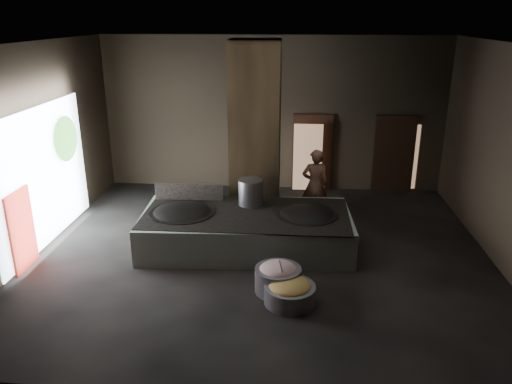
# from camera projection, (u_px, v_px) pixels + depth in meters

# --- Properties ---
(floor) EXTENTS (10.00, 9.00, 0.10)m
(floor) POSITION_uv_depth(u_px,v_px,m) (262.00, 254.00, 11.21)
(floor) COLOR black
(floor) RESTS_ON ground
(ceiling) EXTENTS (10.00, 9.00, 0.10)m
(ceiling) POSITION_uv_depth(u_px,v_px,m) (263.00, 41.00, 9.66)
(ceiling) COLOR black
(ceiling) RESTS_ON back_wall
(back_wall) EXTENTS (10.00, 0.10, 4.50)m
(back_wall) POSITION_uv_depth(u_px,v_px,m) (273.00, 114.00, 14.71)
(back_wall) COLOR black
(back_wall) RESTS_ON ground
(front_wall) EXTENTS (10.00, 0.10, 4.50)m
(front_wall) POSITION_uv_depth(u_px,v_px,m) (238.00, 253.00, 6.17)
(front_wall) COLOR black
(front_wall) RESTS_ON ground
(left_wall) EXTENTS (0.10, 9.00, 4.50)m
(left_wall) POSITION_uv_depth(u_px,v_px,m) (30.00, 150.00, 10.82)
(left_wall) COLOR black
(left_wall) RESTS_ON ground
(right_wall) EXTENTS (0.10, 9.00, 4.50)m
(right_wall) POSITION_uv_depth(u_px,v_px,m) (512.00, 161.00, 10.06)
(right_wall) COLOR black
(right_wall) RESTS_ON ground
(pillar) EXTENTS (1.20, 1.20, 4.50)m
(pillar) POSITION_uv_depth(u_px,v_px,m) (255.00, 135.00, 12.24)
(pillar) COLOR black
(pillar) RESTS_ON ground
(hearth_platform) EXTENTS (4.77, 2.44, 0.81)m
(hearth_platform) POSITION_uv_depth(u_px,v_px,m) (246.00, 230.00, 11.33)
(hearth_platform) COLOR beige
(hearth_platform) RESTS_ON ground
(platform_cap) EXTENTS (4.58, 2.20, 0.03)m
(platform_cap) POSITION_uv_depth(u_px,v_px,m) (246.00, 214.00, 11.19)
(platform_cap) COLOR black
(platform_cap) RESTS_ON hearth_platform
(wok_left) EXTENTS (1.47, 1.47, 0.41)m
(wok_left) POSITION_uv_depth(u_px,v_px,m) (182.00, 215.00, 11.28)
(wok_left) COLOR black
(wok_left) RESTS_ON hearth_platform
(wok_left_rim) EXTENTS (1.51, 1.51, 0.05)m
(wok_left_rim) POSITION_uv_depth(u_px,v_px,m) (182.00, 212.00, 11.25)
(wok_left_rim) COLOR black
(wok_left_rim) RESTS_ON hearth_platform
(wok_right) EXTENTS (1.37, 1.37, 0.39)m
(wok_right) POSITION_uv_depth(u_px,v_px,m) (306.00, 217.00, 11.16)
(wok_right) COLOR black
(wok_right) RESTS_ON hearth_platform
(wok_right_rim) EXTENTS (1.40, 1.40, 0.05)m
(wok_right_rim) POSITION_uv_depth(u_px,v_px,m) (306.00, 214.00, 11.14)
(wok_right_rim) COLOR black
(wok_right_rim) RESTS_ON hearth_platform
(stock_pot) EXTENTS (0.57, 0.57, 0.61)m
(stock_pot) POSITION_uv_depth(u_px,v_px,m) (251.00, 192.00, 11.60)
(stock_pot) COLOR #A0A2A7
(stock_pot) RESTS_ON hearth_platform
(splash_guard) EXTENTS (1.63, 0.13, 0.41)m
(splash_guard) POSITION_uv_depth(u_px,v_px,m) (189.00, 192.00, 11.93)
(splash_guard) COLOR black
(splash_guard) RESTS_ON hearth_platform
(cook) EXTENTS (0.73, 0.53, 1.85)m
(cook) POSITION_uv_depth(u_px,v_px,m) (315.00, 185.00, 12.75)
(cook) COLOR #9A664E
(cook) RESTS_ON ground
(veg_basin) EXTENTS (1.09, 1.09, 0.35)m
(veg_basin) POSITION_uv_depth(u_px,v_px,m) (290.00, 294.00, 9.18)
(veg_basin) COLOR slate
(veg_basin) RESTS_ON ground
(veg_fill) EXTENTS (0.78, 0.78, 0.24)m
(veg_fill) POSITION_uv_depth(u_px,v_px,m) (290.00, 286.00, 9.13)
(veg_fill) COLOR #A3B156
(veg_fill) RESTS_ON veg_basin
(ladle) EXTENTS (0.13, 0.37, 0.68)m
(ladle) POSITION_uv_depth(u_px,v_px,m) (282.00, 272.00, 9.21)
(ladle) COLOR #A0A2A7
(ladle) RESTS_ON veg_basin
(meat_basin) EXTENTS (0.93, 0.93, 0.49)m
(meat_basin) POSITION_uv_depth(u_px,v_px,m) (278.00, 280.00, 9.55)
(meat_basin) COLOR slate
(meat_basin) RESTS_ON ground
(meat_fill) EXTENTS (0.74, 0.74, 0.28)m
(meat_fill) POSITION_uv_depth(u_px,v_px,m) (278.00, 270.00, 9.48)
(meat_fill) COLOR #C5767D
(meat_fill) RESTS_ON meat_basin
(doorway_near) EXTENTS (1.18, 0.08, 2.38)m
(doorway_near) POSITION_uv_depth(u_px,v_px,m) (312.00, 154.00, 14.91)
(doorway_near) COLOR black
(doorway_near) RESTS_ON ground
(doorway_near_glow) EXTENTS (0.84, 0.04, 2.00)m
(doorway_near_glow) POSITION_uv_depth(u_px,v_px,m) (308.00, 158.00, 14.70)
(doorway_near_glow) COLOR #8C6647
(doorway_near_glow) RESTS_ON ground
(doorway_far) EXTENTS (1.18, 0.08, 2.38)m
(doorway_far) POSITION_uv_depth(u_px,v_px,m) (394.00, 155.00, 14.73)
(doorway_far) COLOR black
(doorway_far) RESTS_ON ground
(doorway_far_glow) EXTENTS (0.82, 0.04, 1.94)m
(doorway_far_glow) POSITION_uv_depth(u_px,v_px,m) (404.00, 157.00, 14.75)
(doorway_far_glow) COLOR #8C6647
(doorway_far_glow) RESTS_ON ground
(left_opening) EXTENTS (0.04, 4.20, 3.10)m
(left_opening) POSITION_uv_depth(u_px,v_px,m) (44.00, 176.00, 11.21)
(left_opening) COLOR white
(left_opening) RESTS_ON ground
(pavilion_sliver) EXTENTS (0.05, 0.90, 1.70)m
(pavilion_sliver) POSITION_uv_depth(u_px,v_px,m) (22.00, 230.00, 10.24)
(pavilion_sliver) COLOR maroon
(pavilion_sliver) RESTS_ON ground
(tree_silhouette) EXTENTS (0.28, 1.10, 1.10)m
(tree_silhouette) POSITION_uv_depth(u_px,v_px,m) (66.00, 139.00, 12.04)
(tree_silhouette) COLOR #194714
(tree_silhouette) RESTS_ON left_opening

